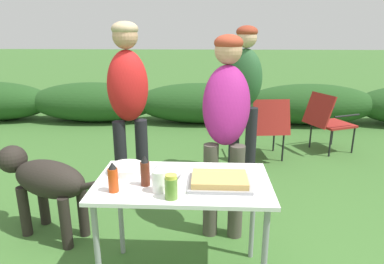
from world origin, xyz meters
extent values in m
ellipsoid|color=#234C1E|center=(-2.00, 4.22, 0.37)|extent=(2.40, 0.90, 0.73)
ellipsoid|color=#234C1E|center=(0.00, 4.22, 0.37)|extent=(2.40, 0.90, 0.73)
ellipsoid|color=#234C1E|center=(2.00, 4.22, 0.37)|extent=(2.40, 0.90, 0.73)
cube|color=white|center=(0.00, 0.00, 0.73)|extent=(1.10, 0.64, 0.02)
cylinder|color=gray|center=(-0.49, -0.27, 0.36)|extent=(0.04, 0.04, 0.71)
cylinder|color=gray|center=(0.49, -0.27, 0.36)|extent=(0.04, 0.04, 0.71)
cylinder|color=gray|center=(-0.49, 0.27, 0.36)|extent=(0.04, 0.04, 0.71)
cylinder|color=gray|center=(0.49, 0.27, 0.36)|extent=(0.04, 0.04, 0.71)
cube|color=#9E9EA3|center=(0.23, -0.05, 0.75)|extent=(0.38, 0.28, 0.02)
cube|color=tan|center=(0.23, -0.05, 0.78)|extent=(0.34, 0.24, 0.04)
cylinder|color=white|center=(-0.39, 0.12, 0.76)|extent=(0.25, 0.25, 0.05)
ellipsoid|color=silver|center=(-0.10, 0.05, 0.78)|extent=(0.19, 0.19, 0.09)
cylinder|color=white|center=(-0.13, -0.16, 0.80)|extent=(0.08, 0.08, 0.13)
cylinder|color=olive|center=(-0.05, -0.24, 0.80)|extent=(0.07, 0.07, 0.12)
cylinder|color=#D1CC47|center=(-0.05, -0.24, 0.87)|extent=(0.07, 0.07, 0.02)
cylinder|color=#562314|center=(-0.22, -0.07, 0.82)|extent=(0.06, 0.06, 0.15)
cone|color=black|center=(-0.22, -0.07, 0.91)|extent=(0.05, 0.05, 0.04)
cylinder|color=#CC4214|center=(-0.40, -0.17, 0.81)|extent=(0.06, 0.06, 0.14)
cone|color=black|center=(-0.40, -0.17, 0.90)|extent=(0.05, 0.05, 0.04)
cylinder|color=#4C473D|center=(0.18, 0.56, 0.40)|extent=(0.12, 0.12, 0.79)
cylinder|color=#4C473D|center=(0.39, 0.54, 0.40)|extent=(0.12, 0.12, 0.79)
ellipsoid|color=#931E70|center=(0.30, 0.67, 1.09)|extent=(0.42, 0.52, 0.70)
sphere|color=tan|center=(0.31, 0.79, 1.50)|extent=(0.22, 0.22, 0.22)
ellipsoid|color=#993823|center=(0.31, 0.79, 1.56)|extent=(0.23, 0.23, 0.13)
cylinder|color=black|center=(0.47, 1.96, 0.40)|extent=(0.13, 0.13, 0.81)
cylinder|color=black|center=(0.66, 1.84, 0.40)|extent=(0.13, 0.13, 0.81)
ellipsoid|color=#28562D|center=(0.56, 1.90, 1.14)|extent=(0.49, 0.45, 0.65)
sphere|color=#DBAD89|center=(0.56, 1.90, 1.58)|extent=(0.22, 0.22, 0.22)
ellipsoid|color=#993823|center=(0.56, 1.90, 1.64)|extent=(0.24, 0.24, 0.13)
cylinder|color=black|center=(-0.69, 1.12, 0.41)|extent=(0.12, 0.12, 0.82)
cylinder|color=black|center=(-0.50, 1.19, 0.41)|extent=(0.12, 0.12, 0.82)
ellipsoid|color=red|center=(-0.60, 1.15, 1.16)|extent=(0.45, 0.38, 0.67)
sphere|color=tan|center=(-0.60, 1.15, 1.60)|extent=(0.23, 0.23, 0.23)
ellipsoid|color=tan|center=(-0.60, 1.15, 1.66)|extent=(0.24, 0.24, 0.14)
cylinder|color=#28231E|center=(-0.94, 0.31, 0.22)|extent=(0.08, 0.08, 0.43)
cylinder|color=#28231E|center=(-0.87, 0.49, 0.22)|extent=(0.08, 0.08, 0.43)
cylinder|color=#28231E|center=(-1.35, 0.47, 0.22)|extent=(0.08, 0.08, 0.43)
cylinder|color=#28231E|center=(-1.28, 0.66, 0.22)|extent=(0.08, 0.08, 0.43)
ellipsoid|color=#28231E|center=(-1.11, 0.48, 0.51)|extent=(0.75, 0.53, 0.30)
sphere|color=#28231E|center=(-1.48, 0.63, 0.61)|extent=(0.24, 0.24, 0.24)
cone|color=#28231E|center=(-1.57, 0.67, 0.64)|extent=(0.21, 0.17, 0.17)
cylinder|color=#28231E|center=(-0.75, 0.34, 0.52)|extent=(0.22, 0.13, 0.12)
cube|color=maroon|center=(0.91, 2.46, 0.39)|extent=(0.51, 0.51, 0.03)
cube|color=maroon|center=(0.94, 2.19, 0.61)|extent=(0.48, 0.21, 0.44)
cylinder|color=black|center=(0.74, 2.24, 0.19)|extent=(0.02, 0.02, 0.38)
cylinder|color=black|center=(1.13, 2.29, 0.19)|extent=(0.02, 0.02, 0.38)
cylinder|color=black|center=(0.69, 2.64, 0.19)|extent=(0.02, 0.02, 0.38)
cylinder|color=black|center=(1.09, 2.68, 0.19)|extent=(0.02, 0.02, 0.38)
cylinder|color=black|center=(0.68, 2.44, 0.56)|extent=(0.07, 0.41, 0.02)
cylinder|color=black|center=(1.14, 2.49, 0.56)|extent=(0.07, 0.41, 0.02)
cube|color=maroon|center=(1.91, 2.76, 0.39)|extent=(0.60, 0.60, 0.03)
cube|color=maroon|center=(1.66, 2.65, 0.61)|extent=(0.33, 0.49, 0.44)
cylinder|color=black|center=(1.65, 2.86, 0.19)|extent=(0.02, 0.02, 0.38)
cylinder|color=black|center=(1.81, 2.49, 0.19)|extent=(0.02, 0.02, 0.38)
cylinder|color=black|center=(2.02, 3.02, 0.19)|extent=(0.02, 0.02, 0.38)
cylinder|color=black|center=(2.18, 2.65, 0.19)|extent=(0.02, 0.02, 0.38)
cylinder|color=black|center=(1.82, 2.97, 0.56)|extent=(0.39, 0.19, 0.02)
cylinder|color=black|center=(2.00, 2.55, 0.56)|extent=(0.39, 0.19, 0.02)
camera|label=1|loc=(0.15, -1.98, 1.65)|focal=32.00mm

